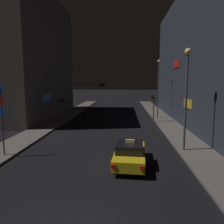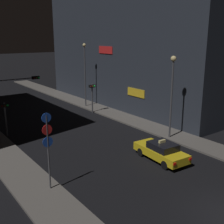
% 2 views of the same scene
% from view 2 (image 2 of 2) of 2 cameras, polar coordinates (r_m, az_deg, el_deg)
% --- Properties ---
extents(sidewalk_right, '(2.72, 53.20, 0.16)m').
position_cam_2_polar(sidewalk_right, '(38.01, -4.37, 1.26)').
color(sidewalk_right, '#5B5651').
rests_on(sidewalk_right, ground_plane).
extents(building_facade_right, '(10.06, 29.19, 16.03)m').
position_cam_2_polar(building_facade_right, '(39.37, 4.85, 13.40)').
color(building_facade_right, '#282D38').
rests_on(building_facade_right, ground_plane).
extents(taxi, '(2.11, 4.57, 1.62)m').
position_cam_2_polar(taxi, '(21.80, 9.81, -7.68)').
color(taxi, yellow).
rests_on(taxi, ground_plane).
extents(traffic_light_overhead, '(4.84, 0.42, 5.02)m').
position_cam_2_polar(traffic_light_overhead, '(30.92, -19.08, 4.14)').
color(traffic_light_overhead, '#47474C').
rests_on(traffic_light_overhead, ground_plane).
extents(traffic_light_left_kerb, '(0.80, 0.42, 3.21)m').
position_cam_2_polar(traffic_light_left_kerb, '(27.78, -20.61, -0.01)').
color(traffic_light_left_kerb, '#47474C').
rests_on(traffic_light_left_kerb, ground_plane).
extents(traffic_light_right_kerb, '(0.80, 0.42, 3.55)m').
position_cam_2_polar(traffic_light_right_kerb, '(34.12, -3.97, 3.96)').
color(traffic_light_right_kerb, '#47474C').
rests_on(traffic_light_right_kerb, ground_plane).
extents(sign_pole_left, '(0.62, 0.10, 4.71)m').
position_cam_2_polar(sign_pole_left, '(16.98, -12.71, -6.20)').
color(sign_pole_left, '#47474C').
rests_on(sign_pole_left, sidewalk_left).
extents(street_lamp_near_block, '(0.49, 0.49, 7.28)m').
position_cam_2_polar(street_lamp_near_block, '(25.36, 11.94, 5.49)').
color(street_lamp_near_block, '#47474C').
rests_on(street_lamp_near_block, sidewalk_right).
extents(street_lamp_far_block, '(0.43, 0.43, 8.01)m').
position_cam_2_polar(street_lamp_far_block, '(36.95, -5.45, 8.77)').
color(street_lamp_far_block, '#47474C').
rests_on(street_lamp_far_block, sidewalk_right).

